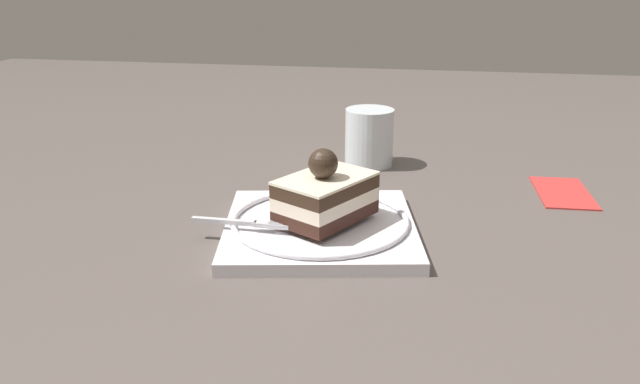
{
  "coord_description": "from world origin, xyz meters",
  "views": [
    {
      "loc": [
        -0.63,
        -0.12,
        0.29
      ],
      "look_at": [
        0.01,
        -0.01,
        0.05
      ],
      "focal_mm": 35.48,
      "sensor_mm": 36.0,
      "label": 1
    }
  ],
  "objects_px": {
    "fork": "(247,223)",
    "dessert_plate": "(320,226)",
    "folded_napkin": "(563,192)",
    "cake_slice": "(325,195)",
    "drink_glass_near": "(369,139)"
  },
  "relations": [
    {
      "from": "dessert_plate",
      "to": "folded_napkin",
      "type": "height_order",
      "value": "dessert_plate"
    },
    {
      "from": "fork",
      "to": "drink_glass_near",
      "type": "relative_size",
      "value": 1.39
    },
    {
      "from": "cake_slice",
      "to": "fork",
      "type": "distance_m",
      "value": 0.09
    },
    {
      "from": "fork",
      "to": "folded_napkin",
      "type": "height_order",
      "value": "fork"
    },
    {
      "from": "dessert_plate",
      "to": "folded_napkin",
      "type": "xyz_separation_m",
      "value": [
        0.19,
        -0.29,
        -0.01
      ]
    },
    {
      "from": "dessert_plate",
      "to": "cake_slice",
      "type": "bearing_deg",
      "value": -100.33
    },
    {
      "from": "drink_glass_near",
      "to": "folded_napkin",
      "type": "bearing_deg",
      "value": -107.04
    },
    {
      "from": "cake_slice",
      "to": "fork",
      "type": "height_order",
      "value": "cake_slice"
    },
    {
      "from": "dessert_plate",
      "to": "folded_napkin",
      "type": "distance_m",
      "value": 0.35
    },
    {
      "from": "fork",
      "to": "dessert_plate",
      "type": "bearing_deg",
      "value": -64.0
    },
    {
      "from": "cake_slice",
      "to": "folded_napkin",
      "type": "relative_size",
      "value": 1.04
    },
    {
      "from": "drink_glass_near",
      "to": "fork",
      "type": "bearing_deg",
      "value": 161.69
    },
    {
      "from": "dessert_plate",
      "to": "fork",
      "type": "xyz_separation_m",
      "value": [
        -0.04,
        0.07,
        0.01
      ]
    },
    {
      "from": "cake_slice",
      "to": "fork",
      "type": "xyz_separation_m",
      "value": [
        -0.03,
        0.08,
        -0.03
      ]
    },
    {
      "from": "cake_slice",
      "to": "dessert_plate",
      "type": "bearing_deg",
      "value": 79.67
    }
  ]
}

